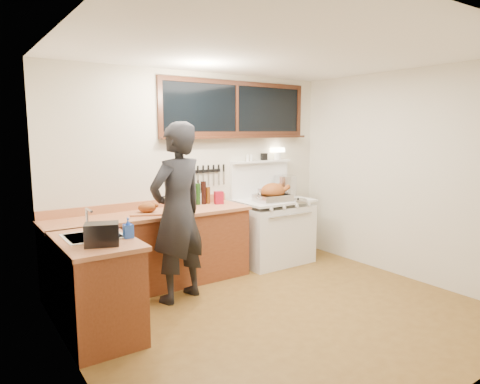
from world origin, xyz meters
TOP-DOWN VIEW (x-y plane):
  - ground_plane at (0.00, 0.00)m, footprint 4.00×3.50m
  - room_shell at (0.00, 0.00)m, footprint 4.10×3.60m
  - counter_back at (-0.80, 1.45)m, footprint 2.44×0.64m
  - counter_left at (-1.70, 0.62)m, footprint 0.64×1.09m
  - sink_unit at (-1.68, 0.70)m, footprint 0.50×0.45m
  - vintage_stove at (1.00, 1.41)m, footprint 1.02×0.74m
  - back_window at (0.60, 1.72)m, footprint 2.32×0.13m
  - left_doorway at (-1.99, -0.55)m, footprint 0.02×1.04m
  - knife_strip at (0.12, 1.73)m, footprint 0.52×0.03m
  - man at (-0.71, 0.94)m, footprint 0.82×0.65m
  - soap_bottle at (-1.43, 0.47)m, footprint 0.09×0.09m
  - toaster at (-1.70, 0.36)m, footprint 0.32×0.27m
  - cutting_board at (-0.86, 1.42)m, footprint 0.46×0.42m
  - roast_turkey at (0.88, 1.27)m, footprint 0.50×0.38m
  - stockpot at (1.32, 1.52)m, footprint 0.39×0.39m
  - saucepan at (1.02, 1.70)m, footprint 0.21×0.30m
  - pot_lid at (1.20, 1.12)m, footprint 0.33×0.33m
  - coffee_tin at (0.18, 1.53)m, footprint 0.13×0.11m
  - pitcher at (-0.06, 1.65)m, footprint 0.09×0.09m
  - bottle_cluster at (-0.05, 1.63)m, footprint 0.31×0.07m

SIDE VIEW (x-z plane):
  - ground_plane at x=0.00m, z-range -0.02..0.00m
  - counter_left at x=-1.70m, z-range 0.00..0.90m
  - counter_back at x=-0.80m, z-range -0.05..0.95m
  - vintage_stove at x=1.00m, z-range -0.33..1.27m
  - sink_unit at x=-1.68m, z-range 0.66..1.03m
  - pot_lid at x=1.20m, z-range 0.89..0.93m
  - cutting_board at x=-0.86m, z-range 0.88..1.02m
  - saucepan at x=1.02m, z-range 0.90..1.03m
  - pitcher at x=-0.06m, z-range 0.90..1.05m
  - man at x=-0.71m, z-range 0.00..1.95m
  - coffee_tin at x=0.18m, z-range 0.90..1.07m
  - soap_bottle at x=-1.43m, z-range 0.90..1.09m
  - toaster at x=-1.70m, z-range 0.90..1.09m
  - roast_turkey at x=0.88m, z-range 0.88..1.13m
  - bottle_cluster at x=-0.05m, z-range 0.89..1.19m
  - stockpot at x=1.32m, z-range 0.90..1.21m
  - left_doorway at x=-1.99m, z-range 0.00..2.17m
  - knife_strip at x=0.12m, z-range 1.17..1.45m
  - room_shell at x=0.00m, z-range 0.32..2.97m
  - back_window at x=0.60m, z-range 1.68..2.45m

